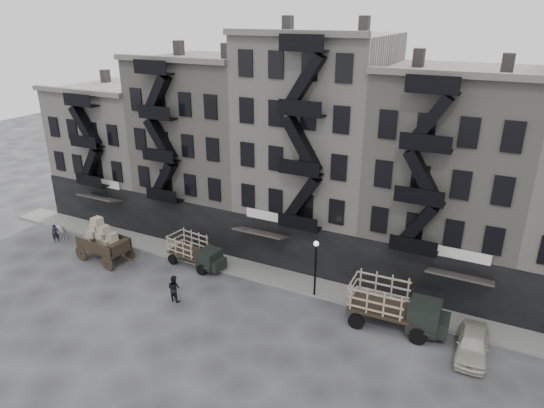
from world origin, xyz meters
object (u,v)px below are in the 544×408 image
at_px(wagon, 102,236).
at_px(stake_truck_west, 195,250).
at_px(pedestrian_west, 56,233).
at_px(car_east, 473,344).
at_px(horse, 60,231).
at_px(stake_truck_east, 395,303).
at_px(pedestrian_mid, 174,288).

bearing_deg(wagon, stake_truck_west, 24.66).
bearing_deg(pedestrian_west, car_east, -50.32).
distance_m(horse, pedestrian_west, 0.66).
bearing_deg(car_east, stake_truck_east, 170.64).
xyz_separation_m(stake_truck_west, pedestrian_mid, (1.57, -4.75, -0.41)).
distance_m(stake_truck_west, pedestrian_west, 13.28).
relative_size(horse, car_east, 0.40).
relative_size(wagon, car_east, 1.04).
bearing_deg(horse, stake_truck_east, -78.22).
relative_size(horse, wagon, 0.39).
bearing_deg(stake_truck_west, wagon, -153.47).
bearing_deg(stake_truck_east, pedestrian_west, -179.92).
height_order(car_east, pedestrian_mid, pedestrian_mid).
height_order(wagon, pedestrian_west, wagon).
bearing_deg(stake_truck_west, pedestrian_west, -164.03).
height_order(horse, car_east, car_east).
bearing_deg(wagon, pedestrian_mid, -9.23).
height_order(horse, wagon, wagon).
height_order(horse, pedestrian_mid, pedestrian_mid).
bearing_deg(wagon, car_east, 7.24).
relative_size(wagon, stake_truck_west, 0.91).
bearing_deg(horse, stake_truck_west, -73.07).
xyz_separation_m(car_east, pedestrian_west, (-33.46, -0.47, 0.07)).
distance_m(wagon, stake_truck_east, 22.85).
bearing_deg(stake_truck_east, car_east, -9.57).
bearing_deg(pedestrian_west, pedestrian_mid, -61.61).
bearing_deg(pedestrian_mid, stake_truck_west, -68.24).
height_order(wagon, stake_truck_west, wagon).
bearing_deg(stake_truck_east, wagon, -178.18).
xyz_separation_m(pedestrian_west, pedestrian_mid, (14.68, -2.72, 0.15)).
xyz_separation_m(wagon, car_east, (27.46, 0.94, -1.33)).
distance_m(stake_truck_east, pedestrian_mid, 14.62).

